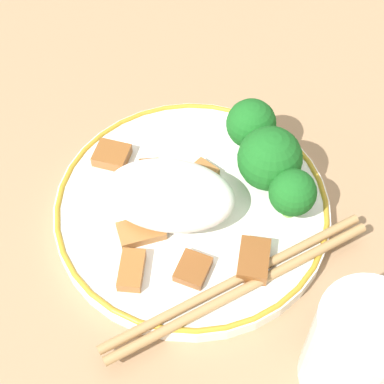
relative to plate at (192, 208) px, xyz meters
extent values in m
plane|color=#9E7A56|center=(0.00, 0.00, -0.01)|extent=(3.00, 3.00, 0.00)
cylinder|color=white|center=(0.00, 0.00, 0.00)|extent=(0.25, 0.25, 0.01)
torus|color=#B28C26|center=(0.00, 0.00, 0.01)|extent=(0.24, 0.24, 0.00)
ellipsoid|color=white|center=(-0.02, -0.01, 0.03)|extent=(0.11, 0.07, 0.05)
cylinder|color=#72AD4C|center=(0.09, 0.01, 0.01)|extent=(0.01, 0.01, 0.01)
sphere|color=#19601E|center=(0.09, 0.01, 0.04)|extent=(0.04, 0.04, 0.04)
cylinder|color=#72AD4C|center=(0.06, 0.04, 0.01)|extent=(0.02, 0.02, 0.01)
sphere|color=#19601E|center=(0.06, 0.04, 0.04)|extent=(0.06, 0.06, 0.06)
cylinder|color=#72AD4C|center=(0.04, 0.07, 0.01)|extent=(0.01, 0.01, 0.02)
sphere|color=#19601E|center=(0.04, 0.07, 0.04)|extent=(0.05, 0.05, 0.05)
cube|color=brown|center=(-0.04, 0.02, 0.01)|extent=(0.03, 0.04, 0.01)
cube|color=brown|center=(0.01, -0.07, 0.01)|extent=(0.03, 0.03, 0.01)
cube|color=#9E6633|center=(0.00, 0.03, 0.01)|extent=(0.04, 0.04, 0.01)
cube|color=#995B28|center=(-0.04, -0.08, 0.01)|extent=(0.02, 0.04, 0.01)
cube|color=brown|center=(0.06, -0.05, 0.01)|extent=(0.03, 0.04, 0.01)
cube|color=#9E6633|center=(-0.04, -0.04, 0.01)|extent=(0.05, 0.04, 0.01)
cube|color=brown|center=(-0.08, 0.04, 0.01)|extent=(0.03, 0.03, 0.01)
cylinder|color=#AD8451|center=(0.05, -0.08, 0.01)|extent=(0.20, 0.16, 0.01)
cylinder|color=#AD8451|center=(0.05, -0.07, 0.01)|extent=(0.20, 0.16, 0.01)
cylinder|color=silver|center=(0.14, -0.13, 0.04)|extent=(0.07, 0.07, 0.10)
camera|label=1|loc=(0.05, -0.32, 0.48)|focal=60.00mm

